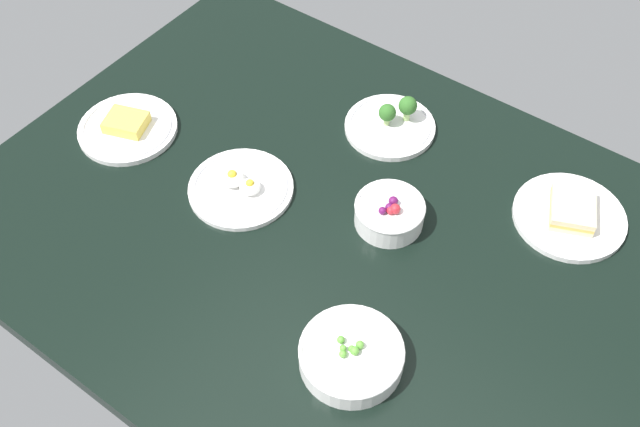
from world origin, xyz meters
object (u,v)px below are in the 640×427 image
bowl_peas (351,355)px  plate_broccoli (391,124)px  plate_sandwich (570,214)px  plate_eggs (241,187)px  bowl_berries (389,213)px  plate_cheese (127,127)px

bowl_peas → plate_broccoli: bearing=-64.3°
plate_broccoli → bowl_peas: bearing=115.7°
plate_sandwich → plate_broccoli: (40.52, -0.68, 0.12)cm
plate_eggs → bowl_berries: (-27.75, -10.35, 1.80)cm
bowl_peas → plate_sandwich: bearing=-108.5°
bowl_berries → plate_eggs: bearing=20.5°
plate_sandwich → plate_eggs: size_ratio=1.03×
plate_sandwich → plate_broccoli: size_ratio=1.12×
plate_cheese → plate_broccoli: plate_broccoli is taller
plate_sandwich → plate_broccoli: 40.53cm
plate_sandwich → bowl_peas: bowl_peas is taller
plate_broccoli → plate_cheese: bearing=36.7°
plate_sandwich → plate_cheese: size_ratio=1.03×
plate_cheese → plate_sandwich: bearing=-159.1°
plate_sandwich → bowl_peas: (16.49, 49.25, 0.97)cm
plate_cheese → bowl_peas: (-68.43, 16.89, 1.23)cm
plate_cheese → bowl_peas: 70.49cm
plate_cheese → plate_eggs: bearing=-177.6°
plate_sandwich → bowl_berries: (27.37, 20.78, 1.43)cm
plate_sandwich → plate_eggs: 63.31cm
plate_broccoli → bowl_berries: size_ratio=1.43×
bowl_peas → bowl_berries: (10.89, -28.48, 0.46)cm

